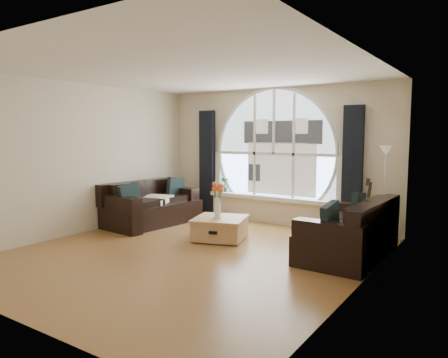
{
  "coord_description": "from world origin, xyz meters",
  "views": [
    {
      "loc": [
        3.85,
        -4.87,
        1.78
      ],
      "look_at": [
        0.0,
        0.9,
        1.05
      ],
      "focal_mm": 33.83,
      "sensor_mm": 36.0,
      "label": 1
    }
  ],
  "objects_px": {
    "sofa_right": "(348,230)",
    "floor_lamp": "(384,194)",
    "guitar": "(369,209)",
    "sofa_left": "(152,204)",
    "potted_plant": "(225,184)",
    "coffee_chest": "(220,227)",
    "vase_flowers": "(217,195)"
  },
  "relations": [
    {
      "from": "coffee_chest",
      "to": "guitar",
      "type": "bearing_deg",
      "value": 13.96
    },
    {
      "from": "sofa_right",
      "to": "floor_lamp",
      "type": "distance_m",
      "value": 1.28
    },
    {
      "from": "coffee_chest",
      "to": "vase_flowers",
      "type": "relative_size",
      "value": 1.21
    },
    {
      "from": "coffee_chest",
      "to": "guitar",
      "type": "distance_m",
      "value": 2.53
    },
    {
      "from": "sofa_right",
      "to": "coffee_chest",
      "type": "xyz_separation_m",
      "value": [
        -2.14,
        -0.2,
        -0.19
      ]
    },
    {
      "from": "coffee_chest",
      "to": "potted_plant",
      "type": "distance_m",
      "value": 2.03
    },
    {
      "from": "sofa_left",
      "to": "coffee_chest",
      "type": "relative_size",
      "value": 2.25
    },
    {
      "from": "sofa_left",
      "to": "vase_flowers",
      "type": "relative_size",
      "value": 2.73
    },
    {
      "from": "sofa_left",
      "to": "sofa_right",
      "type": "relative_size",
      "value": 1.01
    },
    {
      "from": "guitar",
      "to": "potted_plant",
      "type": "xyz_separation_m",
      "value": [
        -3.15,
        0.34,
        0.18
      ]
    },
    {
      "from": "vase_flowers",
      "to": "floor_lamp",
      "type": "height_order",
      "value": "floor_lamp"
    },
    {
      "from": "sofa_right",
      "to": "vase_flowers",
      "type": "xyz_separation_m",
      "value": [
        -2.13,
        -0.28,
        0.37
      ]
    },
    {
      "from": "coffee_chest",
      "to": "potted_plant",
      "type": "height_order",
      "value": "potted_plant"
    },
    {
      "from": "sofa_left",
      "to": "coffee_chest",
      "type": "bearing_deg",
      "value": -2.54
    },
    {
      "from": "sofa_right",
      "to": "vase_flowers",
      "type": "height_order",
      "value": "vase_flowers"
    },
    {
      "from": "floor_lamp",
      "to": "guitar",
      "type": "distance_m",
      "value": 0.36
    },
    {
      "from": "guitar",
      "to": "sofa_right",
      "type": "bearing_deg",
      "value": -76.14
    },
    {
      "from": "floor_lamp",
      "to": "coffee_chest",
      "type": "bearing_deg",
      "value": -149.25
    },
    {
      "from": "guitar",
      "to": "potted_plant",
      "type": "distance_m",
      "value": 3.17
    },
    {
      "from": "sofa_left",
      "to": "vase_flowers",
      "type": "distance_m",
      "value": 1.88
    },
    {
      "from": "floor_lamp",
      "to": "sofa_right",
      "type": "bearing_deg",
      "value": -99.99
    },
    {
      "from": "vase_flowers",
      "to": "potted_plant",
      "type": "distance_m",
      "value": 2.04
    },
    {
      "from": "sofa_left",
      "to": "floor_lamp",
      "type": "distance_m",
      "value": 4.33
    },
    {
      "from": "sofa_left",
      "to": "vase_flowers",
      "type": "xyz_separation_m",
      "value": [
        1.82,
        -0.35,
        0.37
      ]
    },
    {
      "from": "sofa_left",
      "to": "guitar",
      "type": "relative_size",
      "value": 1.8
    },
    {
      "from": "floor_lamp",
      "to": "potted_plant",
      "type": "bearing_deg",
      "value": 175.24
    },
    {
      "from": "coffee_chest",
      "to": "vase_flowers",
      "type": "xyz_separation_m",
      "value": [
        0.0,
        -0.08,
        0.56
      ]
    },
    {
      "from": "sofa_left",
      "to": "floor_lamp",
      "type": "bearing_deg",
      "value": 21.01
    },
    {
      "from": "vase_flowers",
      "to": "potted_plant",
      "type": "bearing_deg",
      "value": 120.32
    },
    {
      "from": "sofa_left",
      "to": "guitar",
      "type": "xyz_separation_m",
      "value": [
        3.93,
        1.08,
        0.13
      ]
    },
    {
      "from": "sofa_right",
      "to": "vase_flowers",
      "type": "relative_size",
      "value": 2.71
    },
    {
      "from": "guitar",
      "to": "potted_plant",
      "type": "bearing_deg",
      "value": -172.9
    }
  ]
}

